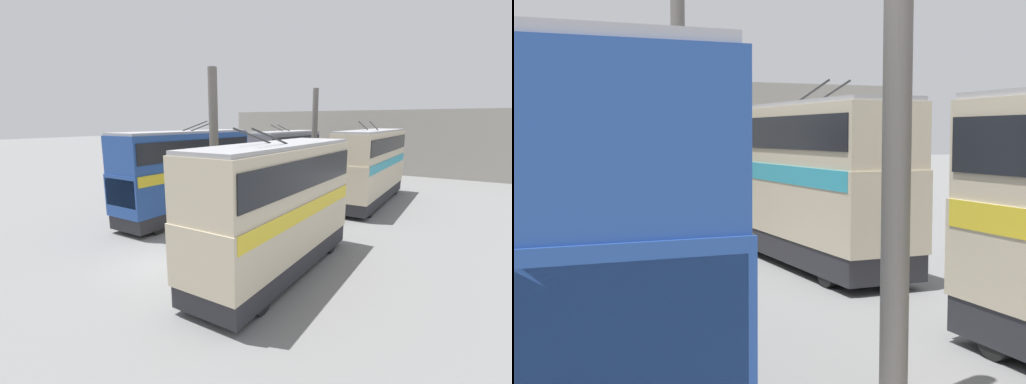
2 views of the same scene
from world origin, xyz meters
TOP-DOWN VIEW (x-y plane):
  - ground_plane at (0.00, 0.00)m, footprint 240.00×240.00m
  - depot_back_wall at (31.27, 0.00)m, footprint 0.50×36.00m
  - support_column_near at (3.46, 0.00)m, footprint 0.78×0.78m
  - support_column_far at (15.61, 0.00)m, footprint 0.78×0.78m
  - bus_left_near at (1.90, -4.34)m, footprint 9.09×2.54m
  - bus_left_far at (15.98, -4.34)m, footprint 11.14×2.54m
  - bus_right_near at (6.12, 4.34)m, footprint 9.83×2.54m
  - bus_right_mid at (19.40, 4.34)m, footprint 10.01×2.54m
  - person_aisle_foreground at (0.26, -0.88)m, footprint 0.43×0.25m
  - person_by_right_row at (5.35, 2.58)m, footprint 0.48×0.44m
  - person_by_left_row at (0.08, -2.25)m, footprint 0.41×0.48m
  - oil_drum at (17.93, 1.34)m, footprint 0.66×0.66m

SIDE VIEW (x-z plane):
  - ground_plane at x=0.00m, z-range 0.00..0.00m
  - oil_drum at x=17.93m, z-range 0.00..0.83m
  - person_aisle_foreground at x=0.26m, z-range 0.04..1.65m
  - person_by_right_row at x=5.35m, z-range 0.05..1.71m
  - person_by_left_row at x=0.08m, z-range 0.05..1.75m
  - bus_right_mid at x=19.40m, z-range 0.04..5.65m
  - bus_left_near at x=1.90m, z-range 0.02..5.73m
  - bus_left_far at x=15.98m, z-range 0.05..5.96m
  - bus_right_near at x=6.12m, z-range 0.04..5.98m
  - depot_back_wall at x=31.27m, z-range 0.00..7.11m
  - support_column_near at x=3.46m, z-range -0.12..8.21m
  - support_column_far at x=15.61m, z-range -0.12..8.21m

